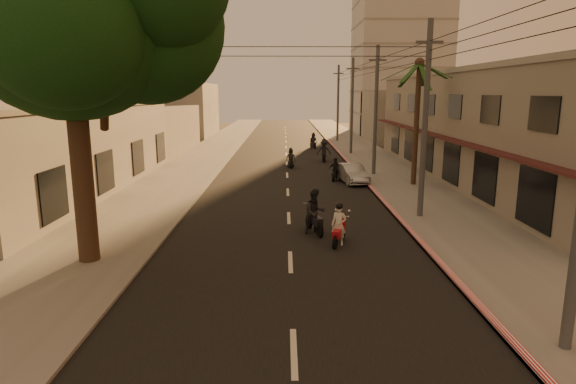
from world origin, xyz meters
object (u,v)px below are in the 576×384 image
at_px(scooter_red, 339,226).
at_px(parked_car, 352,173).
at_px(broadleaf_tree, 82,7).
at_px(scooter_far_b, 324,151).
at_px(scooter_far_a, 291,159).
at_px(palm_tree, 419,70).
at_px(scooter_mid_b, 335,170).
at_px(scooter_mid_a, 315,213).
at_px(scooter_far_c, 313,141).

bearing_deg(scooter_red, parked_car, 100.00).
relative_size(broadleaf_tree, scooter_far_b, 5.97).
bearing_deg(parked_car, scooter_far_b, 86.31).
bearing_deg(broadleaf_tree, scooter_far_a, 72.01).
bearing_deg(parked_car, palm_tree, -25.58).
height_order(scooter_red, scooter_mid_b, scooter_red).
bearing_deg(parked_car, scooter_mid_a, -115.01).
distance_m(broadleaf_tree, scooter_far_a, 23.69).
xyz_separation_m(broadleaf_tree, scooter_red, (8.52, 1.81, -7.72)).
distance_m(scooter_far_b, parked_car, 9.96).
bearing_deg(scooter_far_a, palm_tree, -46.14).
relative_size(scooter_mid_a, scooter_far_a, 1.20).
relative_size(broadleaf_tree, scooter_mid_b, 7.56).
relative_size(scooter_mid_b, scooter_far_b, 0.79).
bearing_deg(scooter_mid_b, scooter_far_b, 107.87).
relative_size(broadleaf_tree, scooter_far_c, 7.13).
bearing_deg(scooter_mid_b, palm_tree, -3.59).
bearing_deg(scooter_far_c, parked_car, -101.84).
distance_m(scooter_far_a, scooter_far_b, 4.57).
relative_size(palm_tree, scooter_red, 4.82).
bearing_deg(scooter_mid_b, scooter_mid_a, -82.04).
relative_size(scooter_mid_b, scooter_far_a, 0.98).
bearing_deg(scooter_far_a, broadleaf_tree, -110.12).
distance_m(scooter_mid_b, scooter_far_a, 6.28).
height_order(scooter_red, scooter_far_b, scooter_far_b).
bearing_deg(scooter_mid_a, scooter_far_c, 70.83).
relative_size(scooter_mid_b, scooter_far_c, 0.94).
height_order(palm_tree, scooter_far_c, palm_tree).
xyz_separation_m(scooter_mid_a, scooter_far_c, (1.80, 31.31, -0.12)).
distance_m(broadleaf_tree, scooter_red, 11.63).
bearing_deg(scooter_mid_a, scooter_far_b, 68.47).
bearing_deg(scooter_mid_a, scooter_far_a, 76.57).
xyz_separation_m(scooter_mid_b, scooter_far_a, (-2.91, 5.56, -0.01)).
distance_m(scooter_mid_b, parked_car, 1.31).
xyz_separation_m(scooter_far_a, scooter_far_b, (2.89, 3.53, 0.19)).
relative_size(palm_tree, scooter_far_c, 4.83).
height_order(scooter_red, scooter_mid_a, scooter_mid_a).
distance_m(scooter_far_a, parked_car, 7.48).
distance_m(palm_tree, scooter_far_a, 12.49).
distance_m(scooter_mid_a, scooter_mid_b, 12.56).
bearing_deg(scooter_mid_b, scooter_red, -77.57).
distance_m(scooter_red, scooter_far_a, 19.55).
height_order(parked_car, scooter_far_c, scooter_far_c).
bearing_deg(scooter_far_c, scooter_far_b, -103.91).
bearing_deg(scooter_mid_b, broadleaf_tree, -104.20).
height_order(scooter_mid_a, parked_car, scooter_mid_a).
bearing_deg(broadleaf_tree, scooter_mid_b, 58.02).
height_order(scooter_mid_a, scooter_far_c, scooter_mid_a).
relative_size(scooter_mid_a, scooter_far_b, 0.97).
distance_m(scooter_mid_b, scooter_far_b, 9.10).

